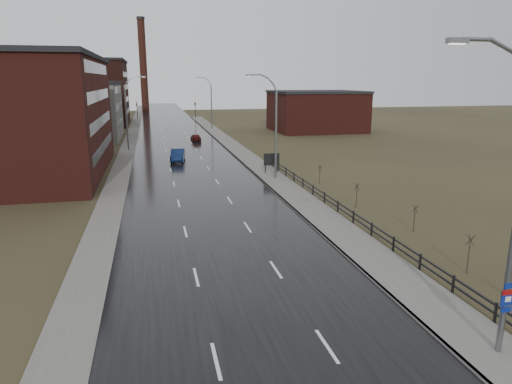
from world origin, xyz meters
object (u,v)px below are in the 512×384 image
billboard (271,160)px  car_far (196,138)px  streetlight_main (511,210)px  car_near (178,155)px

billboard → car_far: size_ratio=0.64×
streetlight_main → car_near: streetlight_main is taller
billboard → car_near: 15.03m
car_far → streetlight_main: bearing=91.3°
billboard → car_far: billboard is taller
billboard → car_near: size_ratio=0.50×
streetlight_main → car_near: size_ratio=2.44×
streetlight_main → billboard: 37.21m
car_near → car_far: bearing=85.4°
car_far → car_near: bearing=74.9°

